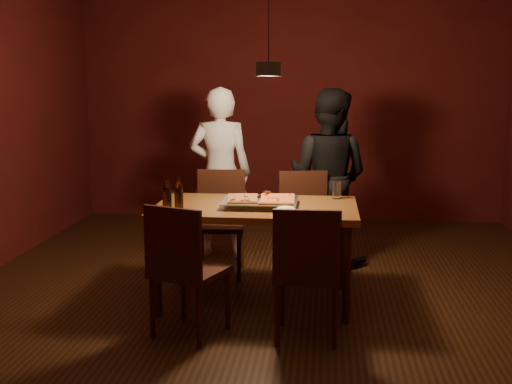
# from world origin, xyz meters

# --- Properties ---
(room_shell) EXTENTS (6.00, 6.00, 6.00)m
(room_shell) POSITION_xyz_m (0.00, 0.00, 1.40)
(room_shell) COLOR #3C2010
(room_shell) RESTS_ON ground
(dining_table) EXTENTS (1.50, 0.90, 0.75)m
(dining_table) POSITION_xyz_m (-0.09, -0.01, 0.68)
(dining_table) COLOR brown
(dining_table) RESTS_ON floor
(chair_far_left) EXTENTS (0.44, 0.44, 0.49)m
(chair_far_left) POSITION_xyz_m (-0.48, 0.72, 0.54)
(chair_far_left) COLOR #38190F
(chair_far_left) RESTS_ON floor
(chair_far_right) EXTENTS (0.49, 0.49, 0.49)m
(chair_far_right) POSITION_xyz_m (0.25, 0.71, 0.54)
(chair_far_right) COLOR #38190F
(chair_far_right) RESTS_ON floor
(chair_near_left) EXTENTS (0.54, 0.54, 0.49)m
(chair_near_left) POSITION_xyz_m (-0.48, -0.77, 0.54)
(chair_near_left) COLOR #38190F
(chair_near_left) RESTS_ON floor
(chair_near_right) EXTENTS (0.43, 0.43, 0.49)m
(chair_near_right) POSITION_xyz_m (0.32, -0.75, 0.54)
(chair_near_right) COLOR #38190F
(chair_near_right) RESTS_ON floor
(pizza_tray) EXTENTS (0.56, 0.46, 0.05)m
(pizza_tray) POSITION_xyz_m (-0.05, -0.04, 0.77)
(pizza_tray) COLOR silver
(pizza_tray) RESTS_ON dining_table
(pizza_meat) EXTENTS (0.26, 0.37, 0.02)m
(pizza_meat) POSITION_xyz_m (-0.18, -0.04, 0.81)
(pizza_meat) COLOR maroon
(pizza_meat) RESTS_ON pizza_tray
(pizza_cheese) EXTENTS (0.27, 0.41, 0.02)m
(pizza_cheese) POSITION_xyz_m (0.07, -0.04, 0.81)
(pizza_cheese) COLOR gold
(pizza_cheese) RESTS_ON pizza_tray
(spatula) EXTENTS (0.14, 0.25, 0.04)m
(spatula) POSITION_xyz_m (-0.04, -0.01, 0.81)
(spatula) COLOR silver
(spatula) RESTS_ON pizza_tray
(beer_bottle_a) EXTENTS (0.07, 0.07, 0.25)m
(beer_bottle_a) POSITION_xyz_m (-0.70, -0.29, 0.87)
(beer_bottle_a) COLOR black
(beer_bottle_a) RESTS_ON dining_table
(beer_bottle_b) EXTENTS (0.06, 0.06, 0.24)m
(beer_bottle_b) POSITION_xyz_m (-0.62, -0.25, 0.87)
(beer_bottle_b) COLOR black
(beer_bottle_b) RESTS_ON dining_table
(water_glass_left) EXTENTS (0.07, 0.07, 0.12)m
(water_glass_left) POSITION_xyz_m (-0.67, -0.16, 0.81)
(water_glass_left) COLOR silver
(water_glass_left) RESTS_ON dining_table
(water_glass_right) EXTENTS (0.07, 0.07, 0.14)m
(water_glass_right) POSITION_xyz_m (0.52, 0.32, 0.82)
(water_glass_right) COLOR silver
(water_glass_right) RESTS_ON dining_table
(plate_slice) EXTENTS (0.23, 0.23, 0.03)m
(plate_slice) POSITION_xyz_m (-0.65, -0.35, 0.76)
(plate_slice) COLOR white
(plate_slice) RESTS_ON dining_table
(napkin) EXTENTS (0.14, 0.11, 0.06)m
(napkin) POSITION_xyz_m (0.15, -0.32, 0.78)
(napkin) COLOR white
(napkin) RESTS_ON dining_table
(diner_white) EXTENTS (0.60, 0.40, 1.61)m
(diner_white) POSITION_xyz_m (-0.57, 1.27, 0.80)
(diner_white) COLOR white
(diner_white) RESTS_ON floor
(diner_dark) EXTENTS (0.95, 0.85, 1.60)m
(diner_dark) POSITION_xyz_m (0.45, 1.15, 0.80)
(diner_dark) COLOR black
(diner_dark) RESTS_ON floor
(pendant_lamp) EXTENTS (0.18, 0.18, 1.10)m
(pendant_lamp) POSITION_xyz_m (0.00, 0.00, 1.76)
(pendant_lamp) COLOR black
(pendant_lamp) RESTS_ON ceiling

